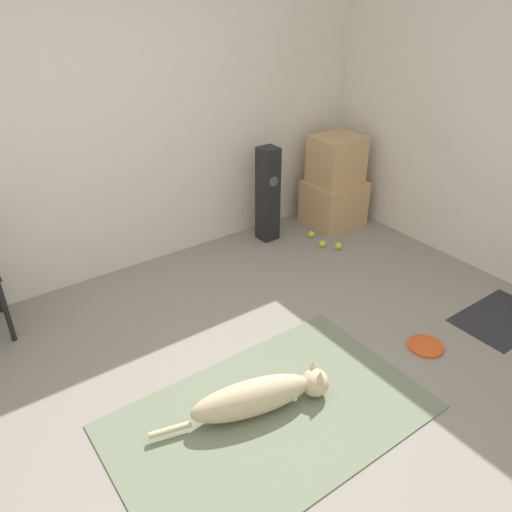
% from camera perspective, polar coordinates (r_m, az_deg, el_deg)
% --- Properties ---
extents(ground_plane, '(12.00, 12.00, 0.00)m').
position_cam_1_polar(ground_plane, '(3.09, 0.34, -17.87)').
color(ground_plane, gray).
extents(wall_back, '(8.00, 0.06, 2.55)m').
position_cam_1_polar(wall_back, '(4.10, -17.70, 14.18)').
color(wall_back, silver).
rests_on(wall_back, ground_plane).
extents(area_rug, '(1.84, 1.14, 0.01)m').
position_cam_1_polar(area_rug, '(3.08, 1.64, -17.85)').
color(area_rug, slate).
rests_on(area_rug, ground_plane).
extents(dog, '(1.08, 0.38, 0.23)m').
position_cam_1_polar(dog, '(3.03, 0.52, -15.68)').
color(dog, beige).
rests_on(dog, area_rug).
extents(frisbee, '(0.24, 0.24, 0.03)m').
position_cam_1_polar(frisbee, '(3.72, 18.82, -9.71)').
color(frisbee, '#DB511E').
rests_on(frisbee, ground_plane).
extents(cardboard_box_lower, '(0.54, 0.47, 0.45)m').
position_cam_1_polar(cardboard_box_lower, '(5.19, 8.83, 6.03)').
color(cardboard_box_lower, tan).
rests_on(cardboard_box_lower, ground_plane).
extents(cardboard_box_upper, '(0.46, 0.40, 0.46)m').
position_cam_1_polar(cardboard_box_upper, '(5.05, 9.19, 10.86)').
color(cardboard_box_upper, tan).
rests_on(cardboard_box_upper, cardboard_box_lower).
extents(floor_speaker, '(0.17, 0.18, 0.91)m').
position_cam_1_polar(floor_speaker, '(4.73, 1.36, 7.02)').
color(floor_speaker, black).
rests_on(floor_speaker, ground_plane).
extents(tennis_ball_by_boxes, '(0.07, 0.07, 0.07)m').
position_cam_1_polar(tennis_ball_by_boxes, '(4.77, 9.39, 1.14)').
color(tennis_ball_by_boxes, '#C6E033').
rests_on(tennis_ball_by_boxes, ground_plane).
extents(tennis_ball_near_speaker, '(0.07, 0.07, 0.07)m').
position_cam_1_polar(tennis_ball_near_speaker, '(4.78, 7.59, 1.39)').
color(tennis_ball_near_speaker, '#C6E033').
rests_on(tennis_ball_near_speaker, ground_plane).
extents(tennis_ball_loose_on_carpet, '(0.07, 0.07, 0.07)m').
position_cam_1_polar(tennis_ball_loose_on_carpet, '(4.95, 6.34, 2.48)').
color(tennis_ball_loose_on_carpet, '#C6E033').
rests_on(tennis_ball_loose_on_carpet, ground_plane).
extents(door_mat, '(0.72, 0.47, 0.01)m').
position_cam_1_polar(door_mat, '(4.22, 26.24, -6.43)').
color(door_mat, '#28282D').
rests_on(door_mat, ground_plane).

